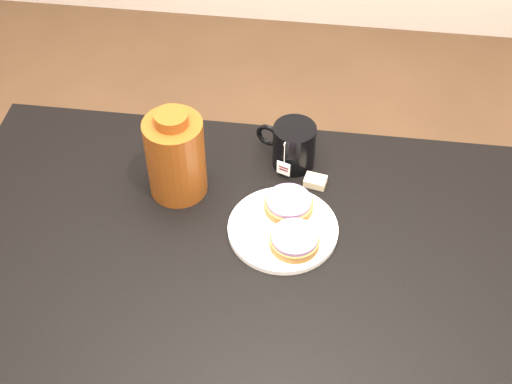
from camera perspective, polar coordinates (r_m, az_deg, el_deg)
table at (r=1.40m, az=2.58°, el=-9.94°), size 1.40×0.90×0.75m
plate at (r=1.41m, az=2.17°, el=-2.92°), size 0.22×0.22×0.02m
bagel_back at (r=1.43m, az=2.64°, el=-0.96°), size 0.12×0.12×0.03m
bagel_front at (r=1.37m, az=3.10°, el=-3.87°), size 0.13×0.13×0.03m
mug at (r=1.51m, az=2.98°, el=3.76°), size 0.14×0.12×0.10m
teabag_pouch at (r=1.50m, az=4.76°, el=0.87°), size 0.05×0.04×0.02m
bagel_package at (r=1.43m, az=-6.45°, el=2.89°), size 0.13×0.13×0.20m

